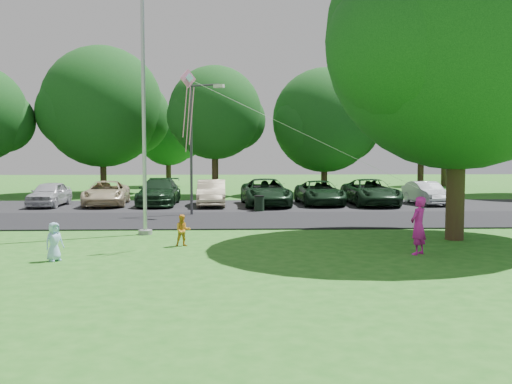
{
  "coord_description": "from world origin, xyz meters",
  "views": [
    {
      "loc": [
        -0.25,
        -15.62,
        2.97
      ],
      "look_at": [
        0.48,
        4.0,
        1.6
      ],
      "focal_mm": 40.0,
      "sensor_mm": 36.0,
      "label": 1
    }
  ],
  "objects_px": {
    "flagpole": "(144,119)",
    "woman": "(418,226)",
    "kite": "(195,96)",
    "trash_can": "(259,204)",
    "big_tree": "(457,42)",
    "street_lamp": "(196,136)",
    "child_yellow": "(183,230)",
    "child_blue": "(54,242)"
  },
  "relations": [
    {
      "from": "kite",
      "to": "flagpole",
      "type": "bearing_deg",
      "value": 85.89
    },
    {
      "from": "flagpole",
      "to": "woman",
      "type": "height_order",
      "value": "flagpole"
    },
    {
      "from": "child_yellow",
      "to": "child_blue",
      "type": "relative_size",
      "value": 0.94
    },
    {
      "from": "big_tree",
      "to": "child_yellow",
      "type": "bearing_deg",
      "value": -173.89
    },
    {
      "from": "flagpole",
      "to": "child_yellow",
      "type": "distance_m",
      "value": 4.81
    },
    {
      "from": "woman",
      "to": "child_blue",
      "type": "xyz_separation_m",
      "value": [
        -10.26,
        -0.6,
        -0.31
      ]
    },
    {
      "from": "child_blue",
      "to": "kite",
      "type": "relative_size",
      "value": 0.15
    },
    {
      "from": "street_lamp",
      "to": "big_tree",
      "type": "xyz_separation_m",
      "value": [
        9.18,
        -7.66,
        2.9
      ]
    },
    {
      "from": "trash_can",
      "to": "woman",
      "type": "xyz_separation_m",
      "value": [
        4.11,
        -11.9,
        0.43
      ]
    },
    {
      "from": "woman",
      "to": "street_lamp",
      "type": "bearing_deg",
      "value": -99.57
    },
    {
      "from": "child_yellow",
      "to": "street_lamp",
      "type": "bearing_deg",
      "value": 79.07
    },
    {
      "from": "child_blue",
      "to": "kite",
      "type": "bearing_deg",
      "value": -17.71
    },
    {
      "from": "flagpole",
      "to": "woman",
      "type": "distance_m",
      "value": 10.19
    },
    {
      "from": "flagpole",
      "to": "kite",
      "type": "bearing_deg",
      "value": -55.5
    },
    {
      "from": "trash_can",
      "to": "flagpole",
      "type": "bearing_deg",
      "value": -120.73
    },
    {
      "from": "woman",
      "to": "kite",
      "type": "relative_size",
      "value": 0.24
    },
    {
      "from": "big_tree",
      "to": "child_yellow",
      "type": "xyz_separation_m",
      "value": [
        -9.03,
        -0.97,
        -6.11
      ]
    },
    {
      "from": "woman",
      "to": "kite",
      "type": "xyz_separation_m",
      "value": [
        -6.55,
        1.46,
        3.86
      ]
    },
    {
      "from": "flagpole",
      "to": "kite",
      "type": "distance_m",
      "value": 3.61
    },
    {
      "from": "flagpole",
      "to": "woman",
      "type": "relative_size",
      "value": 5.9
    },
    {
      "from": "child_yellow",
      "to": "woman",
      "type": "bearing_deg",
      "value": -25.88
    },
    {
      "from": "trash_can",
      "to": "big_tree",
      "type": "relative_size",
      "value": 0.07
    },
    {
      "from": "flagpole",
      "to": "child_blue",
      "type": "bearing_deg",
      "value": -108.67
    },
    {
      "from": "big_tree",
      "to": "street_lamp",
      "type": "bearing_deg",
      "value": 140.15
    },
    {
      "from": "woman",
      "to": "child_yellow",
      "type": "relative_size",
      "value": 1.68
    },
    {
      "from": "flagpole",
      "to": "big_tree",
      "type": "xyz_separation_m",
      "value": [
        10.63,
        -1.71,
        2.45
      ]
    },
    {
      "from": "child_yellow",
      "to": "flagpole",
      "type": "bearing_deg",
      "value": 108.94
    },
    {
      "from": "flagpole",
      "to": "trash_can",
      "type": "bearing_deg",
      "value": 59.27
    },
    {
      "from": "flagpole",
      "to": "child_yellow",
      "type": "relative_size",
      "value": 9.9
    },
    {
      "from": "flagpole",
      "to": "street_lamp",
      "type": "xyz_separation_m",
      "value": [
        1.45,
        5.96,
        -0.45
      ]
    },
    {
      "from": "street_lamp",
      "to": "child_blue",
      "type": "xyz_separation_m",
      "value": [
        -3.14,
        -10.96,
        -3.18
      ]
    },
    {
      "from": "big_tree",
      "to": "woman",
      "type": "xyz_separation_m",
      "value": [
        -2.06,
        -2.69,
        -5.77
      ]
    },
    {
      "from": "woman",
      "to": "child_blue",
      "type": "height_order",
      "value": "woman"
    },
    {
      "from": "trash_can",
      "to": "child_yellow",
      "type": "relative_size",
      "value": 0.82
    },
    {
      "from": "flagpole",
      "to": "street_lamp",
      "type": "bearing_deg",
      "value": 76.36
    },
    {
      "from": "big_tree",
      "to": "woman",
      "type": "bearing_deg",
      "value": -127.45
    },
    {
      "from": "flagpole",
      "to": "kite",
      "type": "relative_size",
      "value": 1.43
    },
    {
      "from": "street_lamp",
      "to": "kite",
      "type": "relative_size",
      "value": 0.89
    },
    {
      "from": "trash_can",
      "to": "big_tree",
      "type": "height_order",
      "value": "big_tree"
    },
    {
      "from": "trash_can",
      "to": "big_tree",
      "type": "xyz_separation_m",
      "value": [
        6.17,
        -9.21,
        6.2
      ]
    },
    {
      "from": "street_lamp",
      "to": "child_yellow",
      "type": "relative_size",
      "value": 6.13
    },
    {
      "from": "flagpole",
      "to": "child_blue",
      "type": "distance_m",
      "value": 6.41
    }
  ]
}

